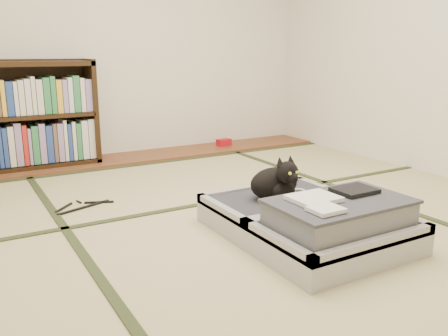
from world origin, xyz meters
TOP-DOWN VIEW (x-y plane):
  - floor at (0.00, 0.00)m, footprint 4.50×4.50m
  - wood_strip at (0.00, 2.00)m, footprint 4.00×0.50m
  - red_item at (1.02, 2.03)m, footprint 0.16×0.11m
  - tatami_borders at (0.00, 0.49)m, footprint 4.00×4.50m
  - bookcase at (-1.09, 2.07)m, footprint 1.48×0.34m
  - suitcase at (0.14, -0.44)m, footprint 0.80×1.07m
  - cat at (0.12, -0.15)m, footprint 0.36×0.36m
  - cable_coil at (0.30, -0.12)m, footprint 0.11×0.11m
  - hanger at (-0.81, 0.76)m, footprint 0.40×0.25m

SIDE VIEW (x-z plane):
  - floor at x=0.00m, z-range 0.00..0.00m
  - tatami_borders at x=0.00m, z-range 0.00..0.01m
  - hanger at x=-0.81m, z-range 0.00..0.01m
  - wood_strip at x=0.00m, z-range 0.00..0.02m
  - red_item at x=1.02m, z-range 0.02..0.09m
  - suitcase at x=0.14m, z-range -0.05..0.27m
  - cable_coil at x=0.30m, z-range 0.15..0.18m
  - cat at x=0.12m, z-range 0.12..0.40m
  - bookcase at x=-1.09m, z-range -0.03..0.93m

